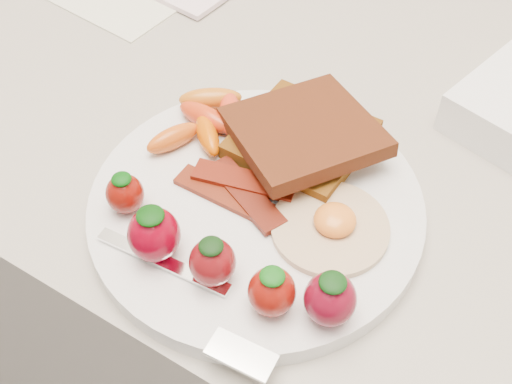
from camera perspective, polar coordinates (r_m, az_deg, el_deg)
The scene contains 9 objects.
counter at distance 0.99m, azimuth 3.51°, elevation -11.46°, with size 2.00×0.60×0.90m, color gray.
plate at distance 0.52m, azimuth 0.00°, elevation -1.36°, with size 0.27×0.27×0.02m, color silver.
toast_lower at distance 0.55m, azimuth 4.09°, elevation 4.75°, with size 0.10×0.10×0.01m, color #4F210A.
toast_upper at distance 0.54m, azimuth 4.28°, elevation 5.41°, with size 0.11×0.11×0.01m, color black.
fried_egg at distance 0.49m, azimuth 6.71°, elevation -2.97°, with size 0.10×0.10×0.02m.
bacon_strips at distance 0.52m, azimuth -1.62°, elevation 0.23°, with size 0.10×0.06×0.01m.
baby_carrots at distance 0.57m, azimuth -4.43°, elevation 6.52°, with size 0.08×0.11×0.02m.
strawberries at distance 0.46m, azimuth -3.29°, elevation -5.80°, with size 0.21×0.06×0.05m.
fork at distance 0.46m, azimuth -5.32°, elevation -9.65°, with size 0.17×0.05×0.00m.
Camera 1 is at (0.20, 1.26, 1.31)m, focal length 45.00 mm.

